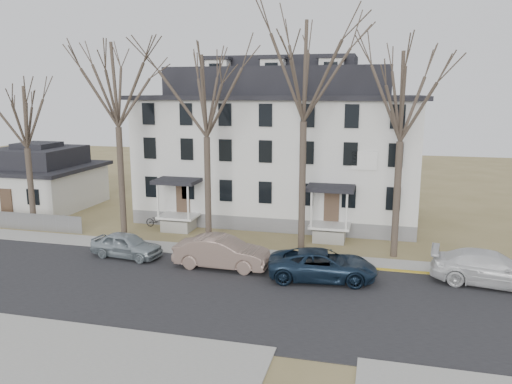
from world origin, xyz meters
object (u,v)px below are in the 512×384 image
(tree_mid_left, at_px, (206,90))
(tree_center, at_px, (305,64))
(small_house, at_px, (40,180))
(car_white, at_px, (491,269))
(tree_far_left, at_px, (116,78))
(car_silver, at_px, (127,246))
(boarding_house, at_px, (280,147))
(tree_mid_right, at_px, (403,90))
(tree_bungalow, at_px, (24,113))
(car_tan, at_px, (222,253))
(bicycle_left, at_px, (158,221))
(car_navy, at_px, (323,266))

(tree_mid_left, bearing_deg, tree_center, 0.00)
(small_house, bearing_deg, car_white, -16.30)
(tree_far_left, bearing_deg, car_silver, -59.56)
(boarding_house, height_order, tree_mid_left, tree_mid_left)
(small_house, relative_size, car_silver, 2.05)
(tree_mid_right, bearing_deg, car_white, -37.18)
(small_house, height_order, car_silver, small_house)
(boarding_house, xyz_separation_m, tree_center, (3.00, -8.15, 5.71))
(tree_mid_left, distance_m, tree_center, 6.18)
(boarding_house, relative_size, tree_far_left, 1.52)
(boarding_house, bearing_deg, car_silver, -118.57)
(tree_far_left, xyz_separation_m, tree_bungalow, (-7.00, 0.00, -2.22))
(tree_bungalow, height_order, car_white, tree_bungalow)
(car_tan, bearing_deg, tree_mid_left, 29.01)
(car_silver, bearing_deg, tree_mid_left, -35.20)
(tree_mid_right, xyz_separation_m, car_tan, (-9.19, -4.36, -8.74))
(bicycle_left, bearing_deg, tree_center, -98.46)
(tree_mid_left, bearing_deg, car_tan, -62.12)
(small_house, height_order, car_tan, small_house)
(tree_bungalow, relative_size, car_navy, 1.95)
(car_tan, relative_size, car_white, 0.91)
(tree_mid_left, xyz_separation_m, car_white, (16.08, -3.48, -8.77))
(tree_mid_left, height_order, car_white, tree_mid_left)
(boarding_house, xyz_separation_m, car_tan, (-0.69, -12.52, -4.52))
(car_white, bearing_deg, car_tan, 100.95)
(small_house, distance_m, tree_bungalow, 9.43)
(boarding_house, relative_size, car_silver, 4.91)
(tree_mid_left, distance_m, car_navy, 12.75)
(tree_center, bearing_deg, car_navy, -68.91)
(car_white, xyz_separation_m, bicycle_left, (-20.76, 5.87, -0.36))
(tree_mid_left, distance_m, bicycle_left, 10.53)
(tree_far_left, height_order, tree_bungalow, tree_far_left)
(tree_mid_left, height_order, car_navy, tree_mid_left)
(boarding_house, bearing_deg, tree_far_left, -137.82)
(car_navy, distance_m, car_white, 8.34)
(car_white, bearing_deg, small_house, 80.97)
(tree_bungalow, xyz_separation_m, car_silver, (9.37, -4.03, -7.40))
(small_house, distance_m, tree_far_left, 15.00)
(boarding_house, bearing_deg, tree_center, -69.80)
(tree_far_left, xyz_separation_m, tree_center, (12.00, 0.00, 0.74))
(car_white, bearing_deg, tree_mid_right, 60.09)
(tree_center, height_order, tree_mid_right, tree_center)
(small_house, xyz_separation_m, car_tan, (19.31, -10.56, -1.39))
(small_house, xyz_separation_m, tree_far_left, (11.00, -6.20, 8.09))
(car_tan, bearing_deg, car_silver, 87.90)
(car_silver, bearing_deg, small_house, 59.46)
(tree_far_left, height_order, tree_mid_right, tree_far_left)
(small_house, relative_size, tree_bungalow, 0.81)
(car_tan, bearing_deg, bicycle_left, 47.10)
(tree_mid_right, xyz_separation_m, car_navy, (-3.65, -4.79, -8.84))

